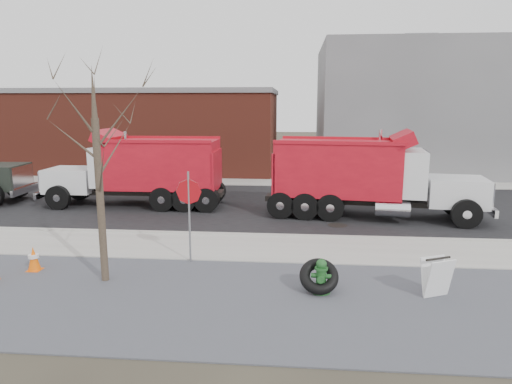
# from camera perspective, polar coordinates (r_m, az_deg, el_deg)

# --- Properties ---
(ground) EXTENTS (120.00, 120.00, 0.00)m
(ground) POSITION_cam_1_polar(r_m,az_deg,el_deg) (13.70, -1.36, -7.44)
(ground) COLOR #383328
(ground) RESTS_ON ground
(gravel_verge) EXTENTS (60.00, 5.00, 0.03)m
(gravel_verge) POSITION_cam_1_polar(r_m,az_deg,el_deg) (10.46, -3.55, -13.37)
(gravel_verge) COLOR slate
(gravel_verge) RESTS_ON ground
(sidewalk) EXTENTS (60.00, 2.50, 0.06)m
(sidewalk) POSITION_cam_1_polar(r_m,az_deg,el_deg) (13.93, -1.25, -7.00)
(sidewalk) COLOR #9E9B93
(sidewalk) RESTS_ON ground
(curb) EXTENTS (60.00, 0.15, 0.11)m
(curb) POSITION_cam_1_polar(r_m,az_deg,el_deg) (15.16, -0.71, -5.40)
(curb) COLOR #9E9B93
(curb) RESTS_ON ground
(road) EXTENTS (60.00, 9.40, 0.02)m
(road) POSITION_cam_1_polar(r_m,az_deg,el_deg) (19.75, 0.67, -1.66)
(road) COLOR black
(road) RESTS_ON ground
(far_sidewalk) EXTENTS (60.00, 2.00, 0.06)m
(far_sidewalk) POSITION_cam_1_polar(r_m,az_deg,el_deg) (25.33, 1.65, 1.18)
(far_sidewalk) COLOR #9E9B93
(far_sidewalk) RESTS_ON ground
(building_grey) EXTENTS (12.00, 10.00, 8.00)m
(building_grey) POSITION_cam_1_polar(r_m,az_deg,el_deg) (31.83, 19.02, 9.78)
(building_grey) COLOR gray
(building_grey) RESTS_ON ground
(building_brick) EXTENTS (20.20, 8.20, 5.30)m
(building_brick) POSITION_cam_1_polar(r_m,az_deg,el_deg) (32.09, -16.04, 7.54)
(building_brick) COLOR maroon
(building_brick) RESTS_ON ground
(bare_tree) EXTENTS (3.20, 3.20, 5.20)m
(bare_tree) POSITION_cam_1_polar(r_m,az_deg,el_deg) (11.37, -19.28, 5.17)
(bare_tree) COLOR #382D23
(bare_tree) RESTS_ON ground
(fire_hydrant) EXTENTS (0.48, 0.46, 0.84)m
(fire_hydrant) POSITION_cam_1_polar(r_m,az_deg,el_deg) (10.79, 8.14, -10.56)
(fire_hydrant) COLOR #245F2E
(fire_hydrant) RESTS_ON ground
(truck_tire) EXTENTS (0.94, 0.87, 0.80)m
(truck_tire) POSITION_cam_1_polar(r_m,az_deg,el_deg) (10.82, 7.88, -10.39)
(truck_tire) COLOR black
(truck_tire) RESTS_ON ground
(stop_sign) EXTENTS (0.69, 0.05, 2.55)m
(stop_sign) POSITION_cam_1_polar(r_m,az_deg,el_deg) (12.43, -8.39, -1.10)
(stop_sign) COLOR gray
(stop_sign) RESTS_ON ground
(sandwich_board) EXTENTS (0.77, 0.65, 0.91)m
(sandwich_board) POSITION_cam_1_polar(r_m,az_deg,el_deg) (11.22, 21.66, -9.84)
(sandwich_board) COLOR white
(sandwich_board) RESTS_ON ground
(traffic_cone_near) EXTENTS (0.35, 0.35, 0.66)m
(traffic_cone_near) POSITION_cam_1_polar(r_m,az_deg,el_deg) (13.39, -26.03, -7.53)
(traffic_cone_near) COLOR #FF6208
(traffic_cone_near) RESTS_ON ground
(dump_truck_red_a) EXTENTS (8.31, 3.19, 3.32)m
(dump_truck_red_a) POSITION_cam_1_polar(r_m,az_deg,el_deg) (17.94, 13.43, 2.22)
(dump_truck_red_a) COLOR black
(dump_truck_red_a) RESTS_ON ground
(dump_truck_red_b) EXTENTS (7.64, 2.28, 3.23)m
(dump_truck_red_b) POSITION_cam_1_polar(r_m,az_deg,el_deg) (19.94, -14.07, 2.91)
(dump_truck_red_b) COLOR black
(dump_truck_red_b) RESTS_ON ground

